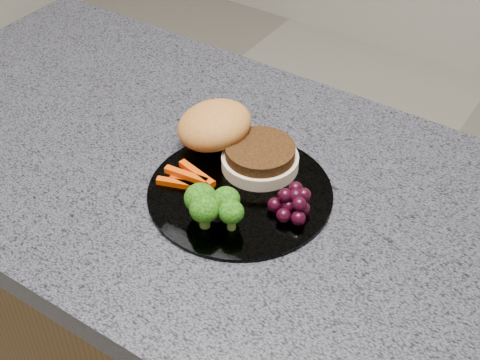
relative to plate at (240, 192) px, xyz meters
The scene contains 6 objects.
countertop 0.06m from the plate, 164.48° to the left, with size 1.20×0.60×0.04m, color #54535E.
plate is the anchor object (origin of this frame).
burger 0.09m from the plate, 133.35° to the left, with size 0.22×0.14×0.06m.
carrot_sticks 0.07m from the plate, 158.27° to the right, with size 0.08×0.05×0.02m.
broccoli 0.08m from the plate, 87.63° to the right, with size 0.09×0.07×0.05m.
grape_bunch 0.08m from the plate, ahead, with size 0.06×0.06×0.04m.
Camera 1 is at (0.44, -0.59, 1.53)m, focal length 50.00 mm.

